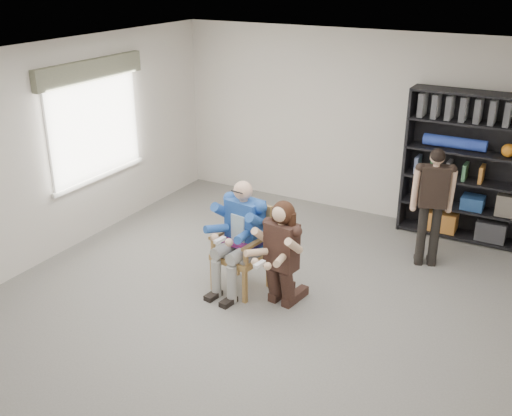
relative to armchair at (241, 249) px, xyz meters
The scene contains 8 objects.
room_shell 1.06m from the armchair, 54.81° to the right, with size 6.00×7.00×2.80m, color white, non-canonical shape.
floor 0.81m from the armchair, 54.81° to the right, with size 6.00×7.00×0.01m, color slate.
window_left 2.87m from the armchair, 169.04° to the left, with size 0.16×2.00×1.75m, color white, non-canonical shape.
armchair is the anchor object (origin of this frame).
seated_man 0.16m from the armchair, ahead, with size 0.60×0.83×1.39m, color #1F4A9B, non-canonical shape.
kneeling_woman 0.60m from the armchair, 11.69° to the right, with size 0.53×0.85×1.27m, color #33201C, non-canonical shape.
bookshelf 3.50m from the armchair, 53.62° to the left, with size 1.80×0.38×2.10m, color black, non-canonical shape.
standing_man 2.49m from the armchair, 43.19° to the left, with size 0.49×0.27×1.60m, color black, non-canonical shape.
Camera 1 is at (2.88, -5.00, 3.71)m, focal length 42.00 mm.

